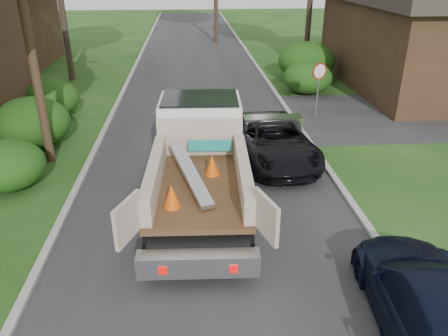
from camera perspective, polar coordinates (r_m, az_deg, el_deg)
name	(u,v)px	position (r m, az deg, el deg)	size (l,w,h in m)	color
ground	(213,232)	(11.58, -1.40, -8.30)	(120.00, 120.00, 0.00)	#1D4212
road	(201,113)	(20.66, -3.03, 7.20)	(8.00, 90.00, 0.02)	#28282B
curb_left	(112,114)	(20.95, -14.39, 6.85)	(0.20, 90.00, 0.12)	#9E9E99
curb_right	(287,110)	(21.14, 8.24, 7.55)	(0.20, 90.00, 0.12)	#9E9E99
stop_sign	(319,78)	(20.03, 12.29, 11.35)	(0.71, 0.32, 2.48)	slate
utility_pole	(23,7)	(15.49, -24.72, 18.58)	(2.42, 1.25, 10.00)	#382619
house_right	(437,28)	(27.41, 26.01, 16.07)	(9.72, 12.96, 6.20)	#392517
hedge_left_a	(6,165)	(14.97, -26.59, 0.32)	(2.34, 2.34, 1.53)	#194510
hedge_left_b	(31,123)	(18.07, -23.88, 5.45)	(2.86, 2.86, 1.87)	#194510
hedge_left_c	(49,99)	(21.36, -21.84, 8.40)	(2.60, 2.60, 1.70)	#194510
hedge_right_a	(308,77)	(24.15, 10.86, 11.54)	(2.60, 2.60, 1.70)	#194510
hedge_right_b	(307,61)	(27.10, 10.75, 13.58)	(3.38, 3.38, 2.21)	#194510
flatbed_truck	(200,149)	(12.83, -3.15, 2.45)	(3.27, 7.07, 2.64)	black
black_pickup	(274,140)	(15.51, 6.49, 3.63)	(2.41, 5.22, 1.45)	black
navy_suv	(431,305)	(9.22, 25.47, -15.86)	(1.99, 4.89, 1.42)	black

